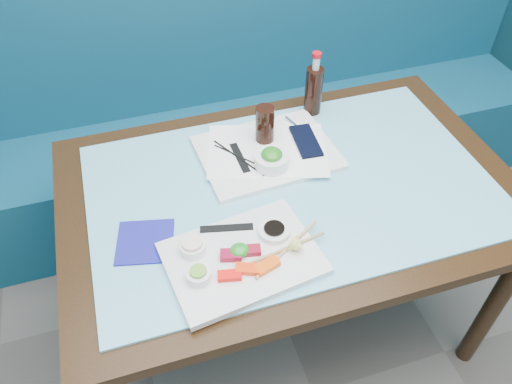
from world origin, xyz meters
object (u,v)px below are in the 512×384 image
object	(u,v)px
booth_bench	(226,125)
sashimi_plate	(243,258)
blue_napkin	(145,242)
serving_tray	(267,152)
cola_bottle_body	(314,91)
cola_glass	(265,124)
dining_table	(290,206)
seaweed_bowl	(272,161)

from	to	relation	value
booth_bench	sashimi_plate	size ratio (longest dim) A/B	7.62
booth_bench	blue_napkin	bearing A→B (deg)	-116.44
serving_tray	sashimi_plate	bearing A→B (deg)	-120.79
cola_bottle_body	blue_napkin	bearing A→B (deg)	-147.17
booth_bench	cola_bottle_body	size ratio (longest dim) A/B	17.31
serving_tray	cola_bottle_body	distance (m)	0.30
booth_bench	cola_glass	xyz separation A→B (m)	(-0.02, -0.62, 0.46)
sashimi_plate	cola_bottle_body	world-z (taller)	cola_bottle_body
booth_bench	cola_bottle_body	xyz separation A→B (m)	(0.20, -0.50, 0.47)
dining_table	serving_tray	size ratio (longest dim) A/B	3.24
dining_table	serving_tray	bearing A→B (deg)	99.10
cola_bottle_body	cola_glass	bearing A→B (deg)	-150.85
dining_table	cola_glass	distance (m)	0.28
serving_tray	seaweed_bowl	distance (m)	0.08
seaweed_bowl	cola_glass	distance (m)	0.14
seaweed_bowl	cola_glass	world-z (taller)	cola_glass
sashimi_plate	cola_glass	world-z (taller)	cola_glass
booth_bench	dining_table	xyz separation A→B (m)	(0.00, -0.84, 0.29)
booth_bench	dining_table	distance (m)	0.89
dining_table	cola_bottle_body	bearing A→B (deg)	59.18
seaweed_bowl	booth_bench	bearing A→B (deg)	87.25
serving_tray	seaweed_bowl	world-z (taller)	seaweed_bowl
cola_glass	serving_tray	bearing A→B (deg)	-100.30
dining_table	cola_glass	world-z (taller)	cola_glass
booth_bench	blue_napkin	xyz separation A→B (m)	(-0.46, -0.93, 0.39)
seaweed_bowl	cola_glass	bearing A→B (deg)	81.25
booth_bench	cola_bottle_body	bearing A→B (deg)	-67.93
serving_tray	blue_napkin	xyz separation A→B (m)	(-0.44, -0.25, -0.01)
dining_table	seaweed_bowl	world-z (taller)	seaweed_bowl
booth_bench	serving_tray	world-z (taller)	booth_bench
blue_napkin	cola_glass	bearing A→B (deg)	34.53
serving_tray	seaweed_bowl	xyz separation A→B (m)	(-0.01, -0.07, 0.03)
dining_table	cola_glass	bearing A→B (deg)	94.22
cola_glass	cola_bottle_body	xyz separation A→B (m)	(0.22, 0.12, 0.01)
cola_glass	dining_table	bearing A→B (deg)	-85.78
seaweed_bowl	sashimi_plate	bearing A→B (deg)	-120.63
booth_bench	serving_tray	bearing A→B (deg)	-92.21
dining_table	blue_napkin	world-z (taller)	blue_napkin
dining_table	seaweed_bowl	distance (m)	0.16
blue_napkin	seaweed_bowl	bearing A→B (deg)	22.53
seaweed_bowl	cola_bottle_body	xyz separation A→B (m)	(0.24, 0.25, 0.05)
booth_bench	cola_glass	distance (m)	0.78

